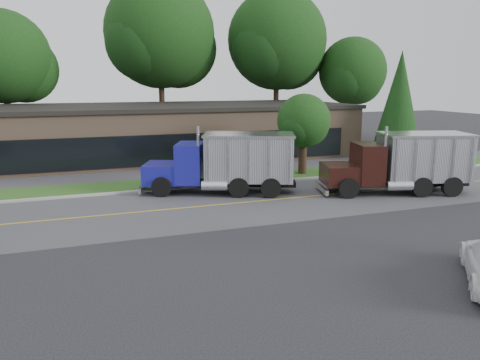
% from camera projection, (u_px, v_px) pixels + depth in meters
% --- Properties ---
extents(ground, '(140.00, 140.00, 0.00)m').
position_uv_depth(ground, '(237.00, 280.00, 14.92)').
color(ground, '#35353A').
rests_on(ground, ground).
extents(road, '(60.00, 8.00, 0.02)m').
position_uv_depth(road, '(177.00, 209.00, 23.21)').
color(road, '#5C5C61').
rests_on(road, ground).
extents(center_line, '(60.00, 0.12, 0.01)m').
position_uv_depth(center_line, '(177.00, 209.00, 23.21)').
color(center_line, gold).
rests_on(center_line, ground).
extents(curb, '(60.00, 0.30, 0.12)m').
position_uv_depth(curb, '(162.00, 191.00, 27.08)').
color(curb, '#9E9E99').
rests_on(curb, ground).
extents(grass_verge, '(60.00, 3.40, 0.03)m').
position_uv_depth(grass_verge, '(156.00, 184.00, 28.74)').
color(grass_verge, '#1E4D1A').
rests_on(grass_verge, ground).
extents(far_parking, '(60.00, 7.00, 0.02)m').
position_uv_depth(far_parking, '(144.00, 170.00, 33.34)').
color(far_parking, '#5C5C61').
rests_on(far_parking, ground).
extents(strip_mall, '(32.00, 12.00, 4.00)m').
position_uv_depth(strip_mall, '(157.00, 133.00, 39.11)').
color(strip_mall, '#8C6D56').
rests_on(strip_mall, ground).
extents(tree_far_b, '(8.71, 8.20, 12.43)m').
position_uv_depth(tree_far_b, '(5.00, 61.00, 41.43)').
color(tree_far_b, '#382619').
rests_on(tree_far_b, ground).
extents(tree_far_c, '(11.29, 10.63, 16.11)m').
position_uv_depth(tree_far_c, '(161.00, 39.00, 45.61)').
color(tree_far_c, '#382619').
rests_on(tree_far_c, ground).
extents(tree_far_d, '(10.87, 10.23, 15.50)m').
position_uv_depth(tree_far_d, '(278.00, 45.00, 48.72)').
color(tree_far_d, '#382619').
rests_on(tree_far_d, ground).
extents(tree_far_e, '(7.60, 7.15, 10.84)m').
position_uv_depth(tree_far_e, '(353.00, 75.00, 50.09)').
color(tree_far_e, '#382619').
rests_on(tree_far_e, ground).
extents(evergreen_right, '(3.78, 3.78, 8.59)m').
position_uv_depth(evergreen_right, '(399.00, 100.00, 37.13)').
color(evergreen_right, '#382619').
rests_on(evergreen_right, ground).
extents(tree_verge, '(3.80, 3.58, 5.42)m').
position_uv_depth(tree_verge, '(304.00, 123.00, 31.39)').
color(tree_verge, '#382619').
rests_on(tree_verge, ground).
extents(dump_truck_blue, '(8.67, 5.42, 3.36)m').
position_uv_depth(dump_truck_blue, '(228.00, 161.00, 26.21)').
color(dump_truck_blue, black).
rests_on(dump_truck_blue, ground).
extents(dump_truck_maroon, '(8.46, 4.61, 3.36)m').
position_uv_depth(dump_truck_maroon, '(404.00, 161.00, 26.26)').
color(dump_truck_maroon, black).
rests_on(dump_truck_maroon, ground).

